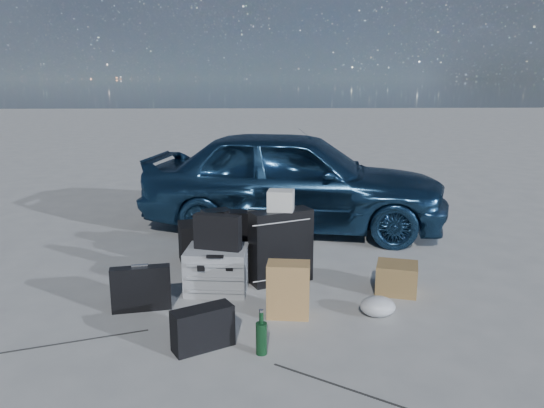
# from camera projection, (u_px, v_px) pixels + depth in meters

# --- Properties ---
(ground) EXTENTS (60.00, 60.00, 0.00)m
(ground) POSITION_uv_depth(u_px,v_px,m) (239.00, 315.00, 4.12)
(ground) COLOR #A6A6A2
(ground) RESTS_ON ground
(car) EXTENTS (3.82, 2.15, 1.23)m
(car) POSITION_uv_depth(u_px,v_px,m) (294.00, 179.00, 6.38)
(car) COLOR navy
(car) RESTS_ON ground
(pelican_case) EXTENTS (0.56, 0.47, 0.38)m
(pelican_case) POSITION_uv_depth(u_px,v_px,m) (217.00, 269.00, 4.57)
(pelican_case) COLOR gray
(pelican_case) RESTS_ON ground
(laptop_bag) EXTENTS (0.41, 0.22, 0.30)m
(laptop_bag) POSITION_uv_depth(u_px,v_px,m) (218.00, 232.00, 4.48)
(laptop_bag) COLOR black
(laptop_bag) RESTS_ON pelican_case
(briefcase) EXTENTS (0.47, 0.18, 0.36)m
(briefcase) POSITION_uv_depth(u_px,v_px,m) (141.00, 289.00, 4.18)
(briefcase) COLOR black
(briefcase) RESTS_ON ground
(suitcase_left) EXTENTS (0.46, 0.20, 0.59)m
(suitcase_left) POSITION_uv_depth(u_px,v_px,m) (254.00, 241.00, 5.01)
(suitcase_left) COLOR black
(suitcase_left) RESTS_ON ground
(suitcase_right) EXTENTS (0.59, 0.40, 0.66)m
(suitcase_right) POSITION_uv_depth(u_px,v_px,m) (281.00, 246.00, 4.73)
(suitcase_right) COLOR black
(suitcase_right) RESTS_ON ground
(white_carton) EXTENTS (0.25, 0.21, 0.18)m
(white_carton) POSITION_uv_depth(u_px,v_px,m) (281.00, 200.00, 4.64)
(white_carton) COLOR beige
(white_carton) RESTS_ON suitcase_right
(duffel_bag) EXTENTS (0.85, 0.51, 0.40)m
(duffel_bag) POSITION_uv_depth(u_px,v_px,m) (220.00, 241.00, 5.36)
(duffel_bag) COLOR black
(duffel_bag) RESTS_ON ground
(flat_box_white) EXTENTS (0.46, 0.41, 0.07)m
(flat_box_white) POSITION_uv_depth(u_px,v_px,m) (217.00, 219.00, 5.29)
(flat_box_white) COLOR beige
(flat_box_white) RESTS_ON duffel_bag
(flat_box_black) EXTENTS (0.33, 0.29, 0.06)m
(flat_box_black) POSITION_uv_depth(u_px,v_px,m) (217.00, 213.00, 5.26)
(flat_box_black) COLOR black
(flat_box_black) RESTS_ON flat_box_white
(kraft_bag) EXTENTS (0.35, 0.23, 0.43)m
(kraft_bag) POSITION_uv_depth(u_px,v_px,m) (288.00, 290.00, 4.06)
(kraft_bag) COLOR #A97F4A
(kraft_bag) RESTS_ON ground
(cardboard_box) EXTENTS (0.41, 0.39, 0.26)m
(cardboard_box) POSITION_uv_depth(u_px,v_px,m) (397.00, 278.00, 4.54)
(cardboard_box) COLOR olive
(cardboard_box) RESTS_ON ground
(plastic_bag) EXTENTS (0.28, 0.24, 0.15)m
(plastic_bag) POSITION_uv_depth(u_px,v_px,m) (378.00, 306.00, 4.10)
(plastic_bag) COLOR silver
(plastic_bag) RESTS_ON ground
(messenger_bag) EXTENTS (0.44, 0.33, 0.29)m
(messenger_bag) POSITION_uv_depth(u_px,v_px,m) (203.00, 328.00, 3.59)
(messenger_bag) COLOR black
(messenger_bag) RESTS_ON ground
(green_bottle) EXTENTS (0.09, 0.09, 0.30)m
(green_bottle) POSITION_uv_depth(u_px,v_px,m) (261.00, 333.00, 3.51)
(green_bottle) COLOR black
(green_bottle) RESTS_ON ground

